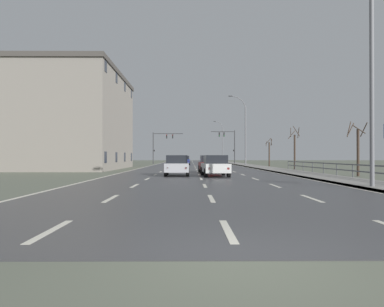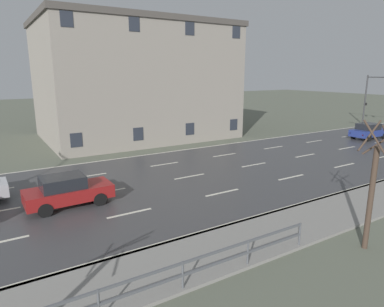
% 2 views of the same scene
% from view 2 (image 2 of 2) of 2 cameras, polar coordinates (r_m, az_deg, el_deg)
% --- Properties ---
extents(ground_plane, '(160.00, 160.00, 0.12)m').
position_cam_2_polar(ground_plane, '(30.70, 21.87, 0.18)').
color(ground_plane, '#5B6051').
extents(traffic_signal_left, '(5.97, 0.36, 6.20)m').
position_cam_2_polar(traffic_signal_left, '(48.10, 28.78, 9.22)').
color(traffic_signal_left, '#38383A').
rests_on(traffic_signal_left, ground).
extents(car_far_right, '(1.93, 4.15, 1.57)m').
position_cam_2_polar(car_far_right, '(17.84, -20.23, -5.88)').
color(car_far_right, maroon).
rests_on(car_far_right, ground).
extents(car_distant, '(1.90, 4.13, 1.57)m').
position_cam_2_polar(car_distant, '(38.29, 27.62, 3.39)').
color(car_distant, navy).
rests_on(car_distant, ground).
extents(brick_building, '(13.30, 18.15, 11.30)m').
position_cam_2_polar(brick_building, '(35.73, -9.55, 11.95)').
color(brick_building, gray).
rests_on(brick_building, ground).
extents(bare_tree_mid, '(1.21, 1.26, 4.88)m').
position_cam_2_polar(bare_tree_mid, '(13.97, 27.99, -5.50)').
color(bare_tree_mid, '#423328').
rests_on(bare_tree_mid, ground).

